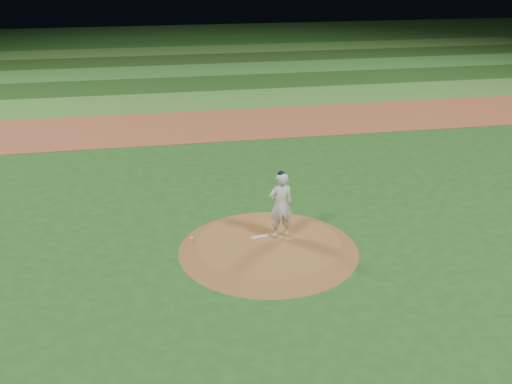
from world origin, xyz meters
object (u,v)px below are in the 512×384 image
(rosin_bag, at_px, (192,238))
(pitchers_mound, at_px, (268,246))
(pitching_rubber, at_px, (260,237))
(pitcher_on_mound, at_px, (281,205))

(rosin_bag, bearing_deg, pitchers_mound, -17.12)
(pitching_rubber, xyz_separation_m, rosin_bag, (-2.09, 0.31, 0.01))
(pitching_rubber, relative_size, pitcher_on_mound, 0.26)
(pitchers_mound, height_order, rosin_bag, rosin_bag)
(pitchers_mound, relative_size, pitching_rubber, 9.72)
(pitchers_mound, xyz_separation_m, rosin_bag, (-2.28, 0.70, 0.15))
(pitching_rubber, distance_m, rosin_bag, 2.11)
(rosin_bag, height_order, pitcher_on_mound, pitcher_on_mound)
(pitchers_mound, relative_size, pitcher_on_mound, 2.53)
(pitcher_on_mound, bearing_deg, rosin_bag, 172.55)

